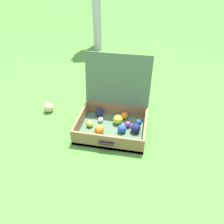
{
  "coord_description": "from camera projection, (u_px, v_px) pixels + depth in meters",
  "views": [
    {
      "loc": [
        0.27,
        -1.38,
        1.17
      ],
      "look_at": [
        0.01,
        -0.06,
        0.2
      ],
      "focal_mm": 34.03,
      "sensor_mm": 36.0,
      "label": 1
    }
  ],
  "objects": [
    {
      "name": "ground_plane",
      "position": [
        112.0,
        126.0,
        1.82
      ],
      "size": [
        16.0,
        16.0,
        0.0
      ],
      "primitive_type": "plane",
      "color": "#4C8C38"
    },
    {
      "name": "open_suitcase",
      "position": [
        114.0,
        115.0,
        1.76
      ],
      "size": [
        0.55,
        0.54,
        0.56
      ],
      "color": "#4C7051",
      "rests_on": "ground"
    },
    {
      "name": "stray_ball_on_grass",
      "position": [
        49.0,
        107.0,
        1.98
      ],
      "size": [
        0.09,
        0.09,
        0.09
      ],
      "primitive_type": "sphere",
      "color": "#D1B784",
      "rests_on": "ground"
    }
  ]
}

